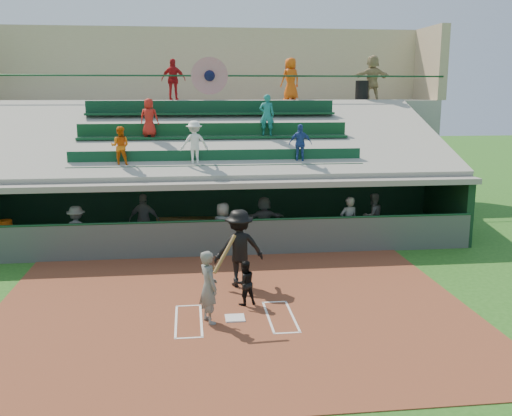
{
  "coord_description": "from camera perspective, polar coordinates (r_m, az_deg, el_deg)",
  "views": [
    {
      "loc": [
        -0.95,
        -11.89,
        4.99
      ],
      "look_at": [
        0.89,
        3.5,
        1.8
      ],
      "focal_mm": 40.0,
      "sensor_mm": 36.0,
      "label": 1
    }
  ],
  "objects": [
    {
      "name": "dugout_player_b",
      "position": [
        18.76,
        -11.11,
        -1.19
      ],
      "size": [
        1.07,
        0.63,
        1.72
      ],
      "primitive_type": "imported",
      "rotation": [
        0.0,
        0.0,
        2.92
      ],
      "color": "#50524E",
      "rests_on": "dugout_floor"
    },
    {
      "name": "concourse_staff_c",
      "position": [
        25.52,
        11.54,
        12.65
      ],
      "size": [
        1.82,
        0.78,
        1.9
      ],
      "primitive_type": "imported",
      "rotation": [
        0.0,
        0.0,
        3.27
      ],
      "color": "tan",
      "rests_on": "concourse_slab"
    },
    {
      "name": "white_table",
      "position": [
        19.32,
        -23.82,
        -3.23
      ],
      "size": [
        0.81,
        0.64,
        0.65
      ],
      "primitive_type": "cube",
      "rotation": [
        0.0,
        0.0,
        -0.11
      ],
      "color": "white",
      "rests_on": "dugout_floor"
    },
    {
      "name": "water_cooler",
      "position": [
        19.16,
        -23.75,
        -1.72
      ],
      "size": [
        0.4,
        0.4,
        0.4
      ],
      "primitive_type": "cylinder",
      "color": "#EA5B0D",
      "rests_on": "white_table"
    },
    {
      "name": "dugout_player_f",
      "position": [
        19.75,
        11.59,
        -0.79
      ],
      "size": [
        0.91,
        0.8,
        1.57
      ],
      "primitive_type": "imported",
      "rotation": [
        0.0,
        0.0,
        3.46
      ],
      "color": "#5A5D58",
      "rests_on": "dugout_floor"
    },
    {
      "name": "concourse_staff_b",
      "position": [
        24.66,
        3.46,
        12.75
      ],
      "size": [
        1.01,
        0.84,
        1.77
      ],
      "primitive_type": "imported",
      "rotation": [
        0.0,
        0.0,
        3.52
      ],
      "color": "#D64F0C",
      "rests_on": "concourse_slab"
    },
    {
      "name": "ground",
      "position": [
        12.93,
        -2.12,
        -11.08
      ],
      "size": [
        100.0,
        100.0,
        0.0
      ],
      "primitive_type": "plane",
      "color": "#235718",
      "rests_on": "ground"
    },
    {
      "name": "dugout_floor",
      "position": [
        19.32,
        -3.78,
        -3.31
      ],
      "size": [
        16.0,
        3.5,
        0.04
      ],
      "primitive_type": "cube",
      "color": "gray",
      "rests_on": "ground"
    },
    {
      "name": "concourse_staff_a",
      "position": [
        24.12,
        -8.26,
        12.58
      ],
      "size": [
        1.03,
        0.53,
        1.69
      ],
      "primitive_type": "imported",
      "rotation": [
        0.0,
        0.0,
        3.01
      ],
      "color": "#B41418",
      "rests_on": "concourse_slab"
    },
    {
      "name": "concourse_slab",
      "position": [
        25.55,
        -4.68,
        5.54
      ],
      "size": [
        20.0,
        3.0,
        4.6
      ],
      "primitive_type": "cube",
      "color": "gray",
      "rests_on": "ground"
    },
    {
      "name": "dugout_player_c",
      "position": [
        17.77,
        -3.31,
        -1.95
      ],
      "size": [
        0.91,
        0.81,
        1.57
      ],
      "primitive_type": "imported",
      "rotation": [
        0.0,
        0.0,
        2.63
      ],
      "color": "#5D5F5A",
      "rests_on": "dugout_floor"
    },
    {
      "name": "dugout_player_a",
      "position": [
        18.22,
        -17.47,
        -2.18
      ],
      "size": [
        1.06,
        0.7,
        1.54
      ],
      "primitive_type": "imported",
      "rotation": [
        0.0,
        0.0,
        3.01
      ],
      "color": "#535551",
      "rests_on": "dugout_floor"
    },
    {
      "name": "catcher",
      "position": [
        13.54,
        -1.14,
        -7.48
      ],
      "size": [
        0.62,
        0.55,
        1.07
      ],
      "primitive_type": "imported",
      "rotation": [
        0.0,
        0.0,
        3.45
      ],
      "color": "black",
      "rests_on": "dirt_slab"
    },
    {
      "name": "grandstand",
      "position": [
        22.59,
        -4.39,
        4.65
      ],
      "size": [
        20.4,
        10.4,
        7.8
      ],
      "color": "#4D524D",
      "rests_on": "ground"
    },
    {
      "name": "dirt_slab",
      "position": [
        13.39,
        -2.3,
        -10.22
      ],
      "size": [
        11.0,
        9.0,
        0.02
      ],
      "primitive_type": "cube",
      "color": "brown",
      "rests_on": "ground"
    },
    {
      "name": "batter_at_plate",
      "position": [
        12.49,
        -4.75,
        -7.81
      ],
      "size": [
        0.92,
        0.77,
        1.95
      ],
      "color": "#595C57",
      "rests_on": "dirt_slab"
    },
    {
      "name": "home_plate",
      "position": [
        12.92,
        -2.12,
        -10.93
      ],
      "size": [
        0.43,
        0.43,
        0.03
      ],
      "primitive_type": "cube",
      "color": "silver",
      "rests_on": "dirt_slab"
    },
    {
      "name": "trash_bin",
      "position": [
        25.29,
        10.53,
        11.48
      ],
      "size": [
        0.55,
        0.55,
        0.83
      ],
      "primitive_type": "cylinder",
      "color": "black",
      "rests_on": "concourse_slab"
    },
    {
      "name": "dugout_bench",
      "position": [
        20.48,
        -4.59,
        -1.69
      ],
      "size": [
        15.95,
        5.5,
        0.5
      ],
      "primitive_type": "cube",
      "rotation": [
        0.0,
        0.0,
        -0.31
      ],
      "color": "olive",
      "rests_on": "dugout_floor"
    },
    {
      "name": "dugout_player_d",
      "position": [
        18.84,
        0.8,
        -1.17
      ],
      "size": [
        1.49,
        0.65,
        1.56
      ],
      "primitive_type": "imported",
      "rotation": [
        0.0,
        0.0,
        3.28
      ],
      "color": "#575A55",
      "rests_on": "dugout_floor"
    },
    {
      "name": "dugout_player_e",
      "position": [
        18.51,
        9.23,
        -1.4
      ],
      "size": [
        0.67,
        0.51,
        1.65
      ],
      "primitive_type": "imported",
      "rotation": [
        0.0,
        0.0,
        3.36
      ],
      "color": "#565853",
      "rests_on": "dugout_floor"
    },
    {
      "name": "home_umpire",
      "position": [
        14.7,
        -1.7,
        -4.02
      ],
      "size": [
        1.4,
        0.94,
        2.01
      ],
      "primitive_type": "imported",
      "rotation": [
        0.0,
        0.0,
        3.3
      ],
      "color": "black",
      "rests_on": "dirt_slab"
    },
    {
      "name": "batters_box_chalk",
      "position": [
        12.92,
        -2.12,
        -10.98
      ],
      "size": [
        2.65,
        1.85,
        0.01
      ],
      "color": "white",
      "rests_on": "dirt_slab"
    }
  ]
}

